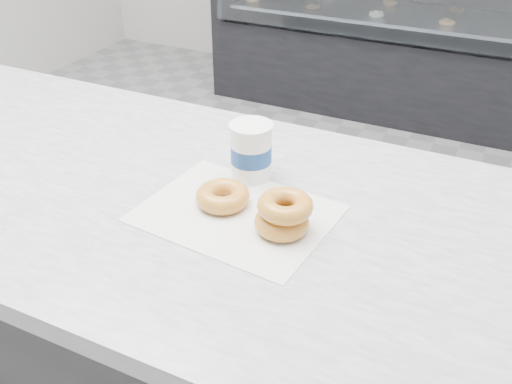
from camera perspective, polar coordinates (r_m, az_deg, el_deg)
ground at (r=2.12m, az=1.00°, el=-12.38°), size 5.00×5.00×0.00m
counter at (r=1.44m, az=-9.29°, el=-14.46°), size 3.06×0.76×0.90m
display_case at (r=3.69m, az=15.62°, el=15.32°), size 2.40×0.74×1.25m
wax_paper at (r=1.04m, az=-1.98°, el=-2.14°), size 0.36×0.29×0.00m
donut_single at (r=1.06m, az=-3.35°, el=-0.42°), size 0.13×0.13×0.04m
donut_stack at (r=0.98m, az=2.78°, el=-2.22°), size 0.10×0.10×0.07m
coffee_cup at (r=1.13m, az=-0.50°, el=4.17°), size 0.11×0.11×0.12m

